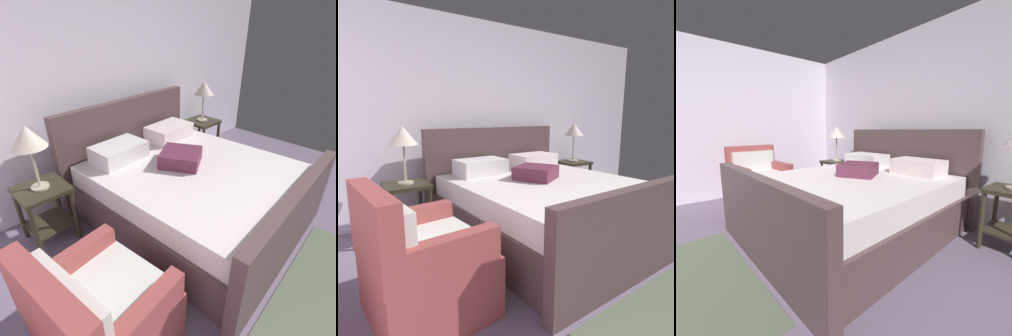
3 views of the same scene
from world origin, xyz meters
The scene contains 7 objects.
wall_back centered at (0.00, 3.13, 1.26)m, with size 5.24×0.12×2.51m, color silver.
bed centered at (-0.28, 1.89, 0.35)m, with size 2.04×2.26×1.15m.
nightstand_right centered at (1.01, 2.74, 0.40)m, with size 0.44×0.44×0.60m.
table_lamp_right centered at (1.01, 2.74, 1.07)m, with size 0.29×0.29×0.58m.
nightstand_left centered at (-1.56, 2.60, 0.40)m, with size 0.44×0.44×0.60m.
table_lamp_left centered at (-1.56, 2.60, 1.08)m, with size 0.30×0.30×0.60m.
armchair centered at (-1.78, 1.31, 0.35)m, with size 0.80×0.79×0.90m.
Camera 1 is at (-2.21, 0.30, 1.94)m, focal length 28.71 mm.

